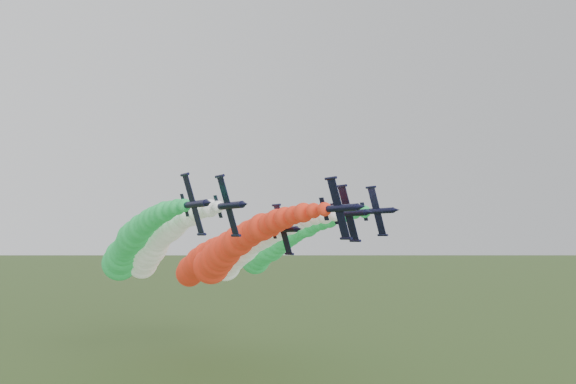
% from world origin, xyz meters
% --- Properties ---
extents(jet_lead, '(13.03, 70.31, 21.50)m').
position_xyz_m(jet_lead, '(-1.03, 29.74, 29.56)').
color(jet_lead, black).
rests_on(jet_lead, ground).
extents(jet_inner_left, '(12.21, 69.49, 20.69)m').
position_xyz_m(jet_inner_left, '(-15.43, 38.87, 30.59)').
color(jet_inner_left, black).
rests_on(jet_inner_left, ground).
extents(jet_inner_right, '(12.51, 69.79, 20.98)m').
position_xyz_m(jet_inner_right, '(5.77, 34.12, 29.56)').
color(jet_inner_right, black).
rests_on(jet_inner_right, ground).
extents(jet_outer_left, '(12.87, 70.16, 21.35)m').
position_xyz_m(jet_outer_left, '(-20.12, 42.69, 30.38)').
color(jet_outer_left, black).
rests_on(jet_outer_left, ground).
extents(jet_outer_right, '(12.64, 69.92, 21.12)m').
position_xyz_m(jet_outer_right, '(19.65, 42.30, 30.52)').
color(jet_outer_right, black).
rests_on(jet_outer_right, ground).
extents(jet_trail, '(12.39, 69.67, 20.86)m').
position_xyz_m(jet_trail, '(2.80, 51.31, 26.69)').
color(jet_trail, black).
rests_on(jet_trail, ground).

